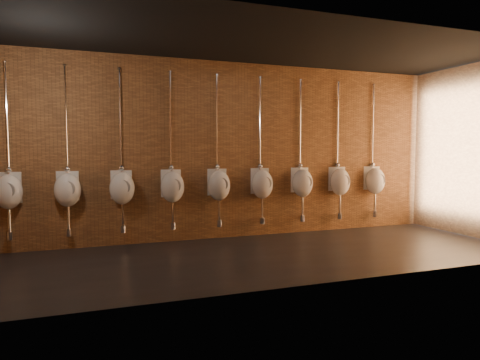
# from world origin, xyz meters

# --- Properties ---
(ground) EXTENTS (8.50, 8.50, 0.00)m
(ground) POSITION_xyz_m (0.00, 0.00, 0.00)
(ground) COLOR black
(ground) RESTS_ON ground
(room_shell) EXTENTS (8.54, 3.04, 3.22)m
(room_shell) POSITION_xyz_m (0.00, 0.00, 2.01)
(room_shell) COLOR black
(room_shell) RESTS_ON ground
(urinal_0) EXTENTS (0.47, 0.43, 2.72)m
(urinal_0) POSITION_xyz_m (-3.59, 1.35, 0.99)
(urinal_0) COLOR white
(urinal_0) RESTS_ON ground
(urinal_1) EXTENTS (0.47, 0.43, 2.72)m
(urinal_1) POSITION_xyz_m (-2.76, 1.35, 0.99)
(urinal_1) COLOR white
(urinal_1) RESTS_ON ground
(urinal_2) EXTENTS (0.47, 0.43, 2.72)m
(urinal_2) POSITION_xyz_m (-1.92, 1.35, 0.99)
(urinal_2) COLOR white
(urinal_2) RESTS_ON ground
(urinal_3) EXTENTS (0.47, 0.43, 2.72)m
(urinal_3) POSITION_xyz_m (-1.08, 1.35, 0.99)
(urinal_3) COLOR white
(urinal_3) RESTS_ON ground
(urinal_4) EXTENTS (0.47, 0.43, 2.72)m
(urinal_4) POSITION_xyz_m (-0.25, 1.35, 0.99)
(urinal_4) COLOR white
(urinal_4) RESTS_ON ground
(urinal_5) EXTENTS (0.47, 0.43, 2.72)m
(urinal_5) POSITION_xyz_m (0.59, 1.35, 0.99)
(urinal_5) COLOR white
(urinal_5) RESTS_ON ground
(urinal_6) EXTENTS (0.47, 0.43, 2.72)m
(urinal_6) POSITION_xyz_m (1.43, 1.35, 0.99)
(urinal_6) COLOR white
(urinal_6) RESTS_ON ground
(urinal_7) EXTENTS (0.47, 0.43, 2.72)m
(urinal_7) POSITION_xyz_m (2.26, 1.35, 0.99)
(urinal_7) COLOR white
(urinal_7) RESTS_ON ground
(urinal_8) EXTENTS (0.47, 0.43, 2.72)m
(urinal_8) POSITION_xyz_m (3.10, 1.35, 0.99)
(urinal_8) COLOR white
(urinal_8) RESTS_ON ground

